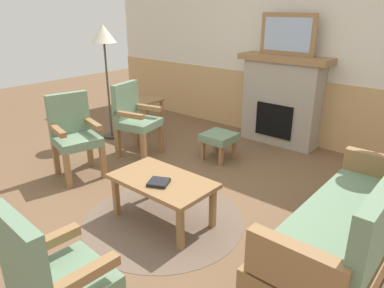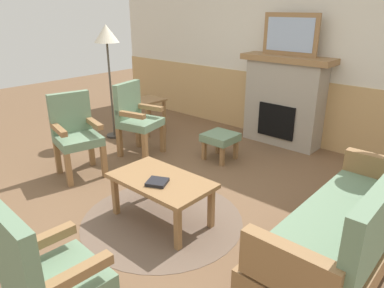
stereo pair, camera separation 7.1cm
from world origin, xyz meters
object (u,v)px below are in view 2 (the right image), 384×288
at_px(fireplace, 284,100).
at_px(armchair_near_fireplace, 75,131).
at_px(coffee_table, 161,184).
at_px(side_table, 148,106).
at_px(book_on_table, 157,182).
at_px(armchair_front_left, 45,276).
at_px(footstool, 220,139).
at_px(couch, 348,228).
at_px(armchair_by_window_left, 136,116).
at_px(framed_picture, 290,35).
at_px(floor_lamp_by_chairs, 107,41).

bearing_deg(fireplace, armchair_near_fireplace, -117.32).
bearing_deg(coffee_table, side_table, 140.78).
height_order(coffee_table, armchair_near_fireplace, armchair_near_fireplace).
xyz_separation_m(book_on_table, armchair_front_left, (0.49, -1.29, 0.08)).
bearing_deg(footstool, couch, -28.84).
relative_size(couch, footstool, 4.50).
xyz_separation_m(fireplace, armchair_front_left, (0.72, -4.02, -0.11)).
bearing_deg(book_on_table, armchair_front_left, -69.41).
distance_m(armchair_near_fireplace, armchair_by_window_left, 0.89).
bearing_deg(couch, armchair_front_left, -119.51).
bearing_deg(couch, armchair_near_fireplace, -173.41).
distance_m(framed_picture, coffee_table, 2.89).
relative_size(fireplace, framed_picture, 1.62).
distance_m(footstool, armchair_near_fireplace, 1.82).
height_order(footstool, armchair_front_left, armchair_front_left).
height_order(armchair_near_fireplace, armchair_by_window_left, same).
xyz_separation_m(footstool, armchair_front_left, (1.02, -2.92, 0.25)).
xyz_separation_m(framed_picture, book_on_table, (0.23, -2.73, -1.10)).
bearing_deg(framed_picture, coffee_table, -85.98).
relative_size(coffee_table, armchair_by_window_left, 0.98).
xyz_separation_m(book_on_table, side_table, (-2.07, 1.74, -0.02)).
bearing_deg(couch, side_table, 160.91).
bearing_deg(book_on_table, armchair_near_fireplace, 174.52).
relative_size(couch, armchair_near_fireplace, 1.84).
distance_m(book_on_table, footstool, 1.72).
relative_size(book_on_table, floor_lamp_by_chairs, 0.10).
distance_m(armchair_by_window_left, armchair_front_left, 3.07).
bearing_deg(footstool, armchair_by_window_left, -149.15).
height_order(armchair_front_left, side_table, armchair_front_left).
distance_m(fireplace, armchair_near_fireplace, 2.90).
bearing_deg(armchair_front_left, coffee_table, 111.07).
height_order(framed_picture, side_table, framed_picture).
bearing_deg(side_table, fireplace, 28.21).
xyz_separation_m(book_on_table, footstool, (-0.53, 1.62, -0.17)).
bearing_deg(framed_picture, side_table, -151.78).
distance_m(side_table, floor_lamp_by_chairs, 1.16).
distance_m(footstool, side_table, 1.55).
relative_size(couch, book_on_table, 10.33).
distance_m(armchair_by_window_left, floor_lamp_by_chairs, 1.23).
bearing_deg(coffee_table, fireplace, 94.02).
relative_size(fireplace, armchair_front_left, 1.33).
relative_size(armchair_front_left, side_table, 1.78).
relative_size(coffee_table, side_table, 1.75).
bearing_deg(footstool, framed_picture, 74.87).
height_order(framed_picture, armchair_front_left, framed_picture).
bearing_deg(couch, book_on_table, -161.46).
xyz_separation_m(side_table, floor_lamp_by_chairs, (-0.25, -0.50, 1.02)).
relative_size(framed_picture, book_on_table, 4.59).
distance_m(framed_picture, book_on_table, 2.95).
bearing_deg(book_on_table, floor_lamp_by_chairs, 151.92).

